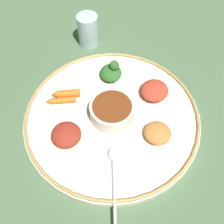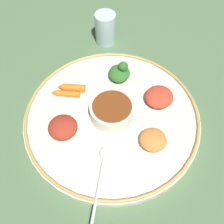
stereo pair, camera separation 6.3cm
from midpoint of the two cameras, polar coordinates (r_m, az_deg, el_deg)
The scene contains 12 objects.
ground_plane at distance 0.66m, azimuth 2.74°, elevation -1.79°, with size 2.40×2.40×0.00m, color #4C6B47.
platter at distance 0.65m, azimuth 2.77°, elevation -1.38°, with size 0.43×0.43×0.02m, color beige.
platter_rim at distance 0.64m, azimuth 2.81°, elevation -0.81°, with size 0.42×0.42×0.01m, color tan.
center_bowl at distance 0.63m, azimuth 2.88°, elevation 0.13°, with size 0.11×0.11×0.04m.
spoon at distance 0.58m, azimuth 0.95°, elevation -12.72°, with size 0.05×0.17×0.01m.
greens_pile at distance 0.71m, azimuth 4.35°, elevation 8.42°, with size 0.07×0.07×0.05m.
carrot_near_spoon at distance 0.69m, azimuth -6.04°, elevation 5.01°, with size 0.07×0.04×0.02m.
carrot_outer at distance 0.68m, azimuth -7.27°, elevation 3.76°, with size 0.08×0.03×0.02m.
mound_squash at distance 0.61m, azimuth 11.73°, elevation -6.08°, with size 0.06×0.06×0.03m, color #C67A38.
mound_beet at distance 0.61m, azimuth -7.60°, elevation -3.49°, with size 0.07×0.07×0.03m, color maroon.
mound_berbere_red at distance 0.68m, azimuth 12.70°, elevation 2.98°, with size 0.07×0.07×0.03m, color #B73D28.
drinking_glass at distance 0.82m, azimuth 0.89°, elevation 16.98°, with size 0.06×0.06×0.09m.
Camera 2 is at (-0.13, 0.33, 0.56)m, focal length 42.76 mm.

